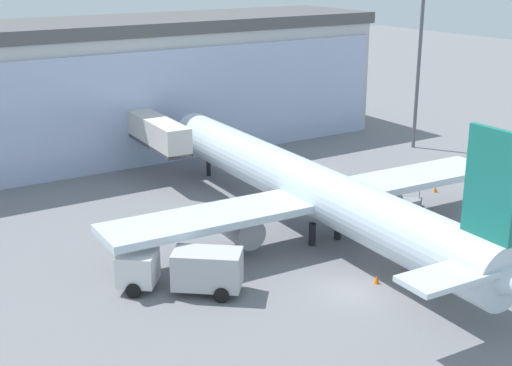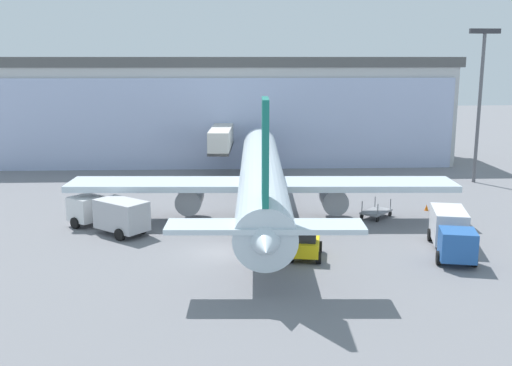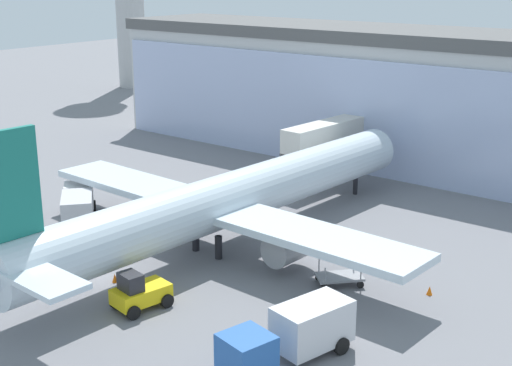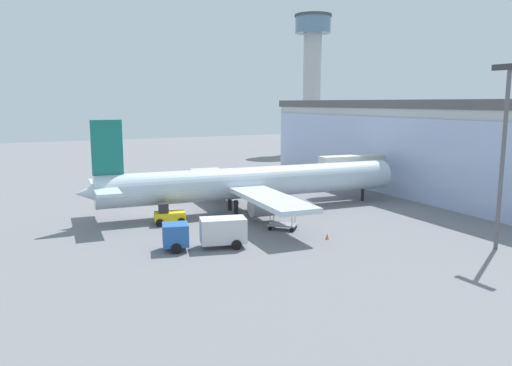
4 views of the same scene
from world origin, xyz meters
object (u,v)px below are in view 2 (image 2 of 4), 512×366
at_px(catering_truck, 110,213).
at_px(jet_bridge, 222,138).
at_px(fuel_truck, 451,231).
at_px(pushback_tug, 306,244).
at_px(safety_cone_wingtip, 427,207).
at_px(airplane, 262,178).
at_px(baggage_cart, 376,212).
at_px(safety_cone_nose, 247,248).
at_px(apron_light_mast, 480,91).

bearing_deg(catering_truck, jet_bridge, -70.94).
height_order(catering_truck, fuel_truck, same).
height_order(pushback_tug, safety_cone_wingtip, pushback_tug).
relative_size(airplane, fuel_truck, 5.27).
bearing_deg(fuel_truck, jet_bridge, -138.65).
relative_size(jet_bridge, baggage_cart, 4.28).
relative_size(jet_bridge, airplane, 0.33).
bearing_deg(safety_cone_wingtip, pushback_tug, -137.67).
xyz_separation_m(jet_bridge, baggage_cart, (12.16, -20.26, -3.63)).
xyz_separation_m(jet_bridge, pushback_tug, (4.59, -29.84, -3.16)).
relative_size(safety_cone_nose, safety_cone_wingtip, 1.00).
height_order(baggage_cart, safety_cone_nose, baggage_cart).
relative_size(fuel_truck, pushback_tug, 2.17).
bearing_deg(pushback_tug, airplane, 22.73).
bearing_deg(safety_cone_wingtip, fuel_truck, -102.58).
distance_m(jet_bridge, pushback_tug, 30.36).
relative_size(catering_truck, baggage_cart, 2.21).
bearing_deg(airplane, apron_light_mast, -58.22).
bearing_deg(airplane, jet_bridge, 12.59).
relative_size(catering_truck, safety_cone_wingtip, 12.59).
distance_m(catering_truck, baggage_cart, 21.62).
distance_m(airplane, safety_cone_wingtip, 14.92).
xyz_separation_m(airplane, catering_truck, (-11.98, -3.26, -1.89)).
xyz_separation_m(jet_bridge, catering_truck, (-9.32, -22.51, -2.67)).
distance_m(apron_light_mast, safety_cone_wingtip, 17.49).
distance_m(catering_truck, pushback_tug, 15.74).
bearing_deg(baggage_cart, fuel_truck, 59.69).
xyz_separation_m(jet_bridge, fuel_truck, (14.75, -29.42, -2.67)).
bearing_deg(jet_bridge, apron_light_mast, -99.06).
bearing_deg(safety_cone_wingtip, safety_cone_nose, -148.96).
relative_size(jet_bridge, catering_truck, 1.93).
height_order(apron_light_mast, fuel_truck, apron_light_mast).
bearing_deg(jet_bridge, safety_cone_nose, -172.77).
relative_size(apron_light_mast, airplane, 0.40).
bearing_deg(catering_truck, fuel_truck, -154.48).
height_order(jet_bridge, baggage_cart, jet_bridge).
bearing_deg(safety_cone_wingtip, jet_bridge, 133.20).
height_order(jet_bridge, fuel_truck, jet_bridge).
xyz_separation_m(baggage_cart, pushback_tug, (-7.57, -9.58, 0.47)).
bearing_deg(pushback_tug, catering_truck, 74.57).
bearing_deg(safety_cone_wingtip, apron_light_mast, 50.26).
relative_size(jet_bridge, fuel_truck, 1.76).
relative_size(jet_bridge, pushback_tug, 3.81).
xyz_separation_m(fuel_truck, baggage_cart, (-2.58, 9.16, -0.97)).
xyz_separation_m(fuel_truck, safety_cone_wingtip, (2.47, 11.09, -1.19)).
bearing_deg(airplane, safety_cone_nose, 172.98).
xyz_separation_m(catering_truck, safety_cone_wingtip, (26.54, 4.17, -1.19)).
height_order(jet_bridge, safety_cone_wingtip, jet_bridge).
relative_size(airplane, safety_cone_nose, 73.01).
height_order(airplane, fuel_truck, airplane).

